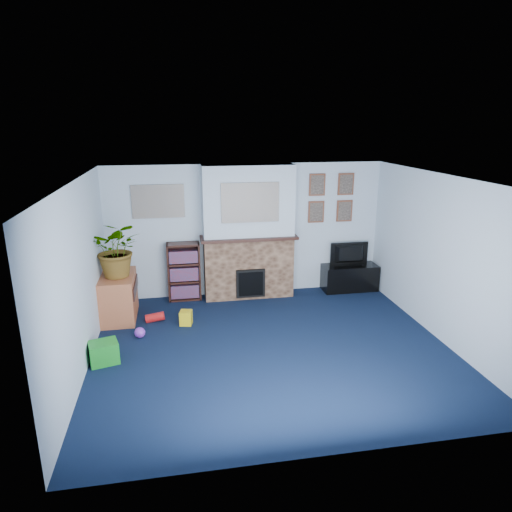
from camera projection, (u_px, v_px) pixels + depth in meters
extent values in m
cube|color=#0D1832|center=(272.00, 347.00, 6.53)|extent=(5.00, 4.50, 0.01)
cube|color=white|center=(274.00, 179.00, 5.85)|extent=(5.00, 4.50, 0.01)
cube|color=silver|center=(247.00, 230.00, 8.31)|extent=(5.00, 0.04, 2.40)
cube|color=silver|center=(326.00, 345.00, 4.07)|extent=(5.00, 0.04, 2.40)
cube|color=silver|center=(80.00, 279.00, 5.77)|extent=(0.04, 4.50, 2.40)
cube|color=silver|center=(441.00, 258.00, 6.61)|extent=(0.04, 4.50, 2.40)
cube|color=brown|center=(249.00, 267.00, 8.31)|extent=(1.60, 0.40, 1.10)
cube|color=brown|center=(248.00, 202.00, 7.97)|extent=(1.60, 0.40, 1.30)
cube|color=brown|center=(249.00, 237.00, 8.12)|extent=(1.72, 0.50, 0.05)
cube|color=brown|center=(251.00, 283.00, 8.18)|extent=(0.52, 0.08, 0.52)
cube|color=brown|center=(251.00, 284.00, 8.14)|extent=(0.44, 0.02, 0.44)
cube|color=gray|center=(250.00, 203.00, 7.75)|extent=(1.00, 0.03, 0.68)
cube|color=gray|center=(158.00, 201.00, 7.87)|extent=(0.90, 0.03, 0.58)
cube|color=brown|center=(317.00, 185.00, 8.28)|extent=(0.30, 0.03, 0.40)
cube|color=brown|center=(346.00, 184.00, 8.38)|extent=(0.30, 0.03, 0.40)
cube|color=brown|center=(316.00, 212.00, 8.43)|extent=(0.30, 0.03, 0.40)
cube|color=brown|center=(344.00, 211.00, 8.52)|extent=(0.30, 0.03, 0.40)
cube|color=black|center=(349.00, 278.00, 8.71)|extent=(1.03, 0.44, 0.49)
imported|color=black|center=(350.00, 254.00, 8.59)|extent=(0.74, 0.10, 0.42)
cube|color=black|center=(184.00, 269.00, 8.29)|extent=(0.58, 0.02, 1.05)
cube|color=black|center=(168.00, 272.00, 8.12)|extent=(0.03, 0.28, 1.05)
cube|color=black|center=(199.00, 271.00, 8.21)|extent=(0.03, 0.28, 1.05)
cube|color=black|center=(185.00, 298.00, 8.31)|extent=(0.56, 0.28, 0.03)
cube|color=black|center=(184.00, 281.00, 8.22)|extent=(0.56, 0.28, 0.03)
cube|color=black|center=(184.00, 263.00, 8.12)|extent=(0.56, 0.28, 0.03)
cube|color=black|center=(183.00, 244.00, 8.02)|extent=(0.56, 0.28, 0.03)
cube|color=black|center=(185.00, 290.00, 8.26)|extent=(0.50, 0.22, 0.24)
cube|color=black|center=(184.00, 273.00, 8.16)|extent=(0.50, 0.22, 0.24)
cube|color=black|center=(183.00, 256.00, 8.07)|extent=(0.50, 0.22, 0.22)
cube|color=#B15D39|center=(119.00, 298.00, 7.43)|extent=(0.52, 0.94, 0.73)
imported|color=#26661E|center=(117.00, 249.00, 7.15)|extent=(0.92, 0.83, 0.90)
cube|color=gold|center=(246.00, 232.00, 8.06)|extent=(0.09, 0.05, 0.13)
cylinder|color=#B2BFC6|center=(266.00, 231.00, 8.12)|extent=(0.05, 0.05, 0.17)
sphere|color=gray|center=(222.00, 234.00, 7.99)|extent=(0.14, 0.14, 0.14)
cylinder|color=yellow|center=(290.00, 231.00, 8.20)|extent=(0.06, 0.06, 0.12)
cube|color=#198C26|center=(104.00, 353.00, 6.09)|extent=(0.43, 0.38, 0.30)
sphere|color=purple|center=(140.00, 332.00, 6.80)|extent=(0.16, 0.16, 0.16)
cube|color=yellow|center=(186.00, 318.00, 7.24)|extent=(0.22, 0.22, 0.22)
cylinder|color=red|center=(155.00, 317.00, 7.36)|extent=(0.31, 0.14, 0.18)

